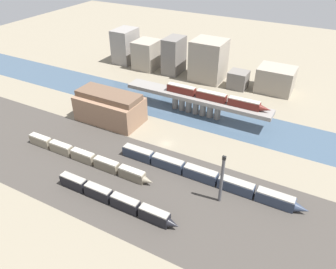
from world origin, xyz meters
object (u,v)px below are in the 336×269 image
(train_yard_mid, at_px, (85,157))
(signal_tower, at_px, (222,180))
(train_yard_near, at_px, (114,199))
(train_yard_far, at_px, (204,176))
(warehouse_building, at_px, (110,107))
(train_on_bridge, at_px, (215,97))

(train_yard_mid, relative_size, signal_tower, 3.20)
(train_yard_near, relative_size, train_yard_far, 0.66)
(warehouse_building, distance_m, signal_tower, 62.62)
(train_yard_mid, height_order, train_yard_far, train_yard_far)
(train_on_bridge, xyz_separation_m, train_yard_mid, (-28.05, -50.07, -8.08))
(warehouse_building, height_order, signal_tower, signal_tower)
(train_on_bridge, distance_m, train_yard_far, 42.20)
(train_yard_near, bearing_deg, signal_tower, 31.08)
(train_yard_mid, bearing_deg, train_on_bridge, 60.74)
(train_yard_mid, relative_size, warehouse_building, 1.94)
(train_on_bridge, height_order, train_yard_mid, train_on_bridge)
(signal_tower, bearing_deg, train_on_bridge, 113.80)
(train_yard_mid, height_order, signal_tower, signal_tower)
(train_yard_far, bearing_deg, train_yard_near, -130.36)
(train_yard_mid, xyz_separation_m, train_yard_far, (40.59, 10.59, 0.04))
(train_on_bridge, height_order, warehouse_building, warehouse_building)
(warehouse_building, xyz_separation_m, signal_tower, (57.98, -23.55, 2.15))
(signal_tower, bearing_deg, train_yard_far, 140.18)
(train_yard_mid, bearing_deg, train_yard_far, 14.62)
(train_yard_far, relative_size, signal_tower, 3.80)
(train_yard_near, bearing_deg, train_yard_far, 49.64)
(train_on_bridge, distance_m, warehouse_building, 44.03)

